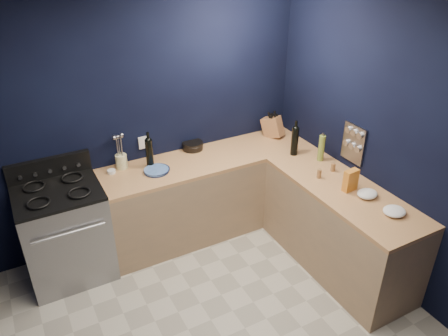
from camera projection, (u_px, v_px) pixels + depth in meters
ceiling at (222, 13)px, 2.36m from camera, size 3.50×3.50×0.02m
wall_back at (140, 122)px, 4.36m from camera, size 3.50×0.02×2.60m
wall_right at (403, 155)px, 3.73m from camera, size 0.02×3.50×2.60m
cab_back at (209, 195)px, 4.78m from camera, size 2.30×0.63×0.86m
top_back at (209, 159)px, 4.56m from camera, size 2.30×0.63×0.04m
cab_right at (338, 229)px, 4.24m from camera, size 0.63×1.67×0.86m
top_right at (344, 190)px, 4.02m from camera, size 0.63×1.67×0.04m
gas_range at (66, 234)px, 4.12m from camera, size 0.76×0.66×0.92m
oven_door at (73, 255)px, 3.88m from camera, size 0.59×0.02×0.42m
cooktop at (57, 192)px, 3.89m from camera, size 0.76×0.66×0.03m
backguard at (49, 168)px, 4.07m from camera, size 0.76×0.06×0.20m
spice_panel at (354, 144)px, 4.20m from camera, size 0.02×0.28×0.38m
wall_outlet at (143, 143)px, 4.45m from camera, size 0.09×0.02×0.13m
plate_stack at (156, 171)px, 4.27m from camera, size 0.27×0.27×0.03m
ramekin at (111, 172)px, 4.26m from camera, size 0.11×0.11×0.03m
utensil_crock at (121, 161)px, 4.32m from camera, size 0.13×0.13×0.14m
wine_bottle_back at (149, 153)px, 4.31m from camera, size 0.09×0.09×0.30m
lemon_basket at (193, 146)px, 4.70m from camera, size 0.22×0.22×0.08m
knife_block at (273, 127)px, 4.95m from camera, size 0.23×0.30×0.28m
wine_bottle_right at (295, 141)px, 4.54m from camera, size 0.09×0.09×0.30m
oil_bottle at (321, 148)px, 4.43m from camera, size 0.06×0.06×0.28m
spice_jar_near at (319, 174)px, 4.16m from camera, size 0.05×0.05×0.09m
spice_jar_far at (333, 167)px, 4.28m from camera, size 0.06×0.06×0.09m
crouton_bag at (351, 180)px, 3.94m from camera, size 0.15×0.08×0.21m
towel_front at (367, 194)px, 3.87m from camera, size 0.23×0.21×0.07m
towel_end at (394, 211)px, 3.64m from camera, size 0.25×0.24×0.06m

